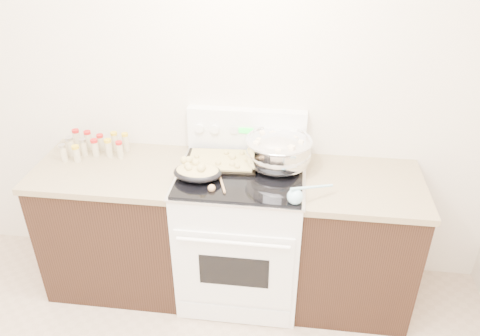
# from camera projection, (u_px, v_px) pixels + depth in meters

# --- Properties ---
(room_shell) EXTENTS (4.10, 3.60, 2.75)m
(room_shell) POSITION_uv_depth(u_px,v_px,m) (48.00, 191.00, 1.26)
(room_shell) COLOR silver
(room_shell) RESTS_ON ground
(counter_left) EXTENTS (0.93, 0.67, 0.92)m
(counter_left) POSITION_uv_depth(u_px,v_px,m) (120.00, 224.00, 3.17)
(counter_left) COLOR black
(counter_left) RESTS_ON ground
(counter_right) EXTENTS (0.73, 0.67, 0.92)m
(counter_right) POSITION_uv_depth(u_px,v_px,m) (354.00, 243.00, 3.00)
(counter_right) COLOR black
(counter_right) RESTS_ON ground
(kitchen_range) EXTENTS (0.78, 0.73, 1.22)m
(kitchen_range) POSITION_uv_depth(u_px,v_px,m) (241.00, 231.00, 3.06)
(kitchen_range) COLOR white
(kitchen_range) RESTS_ON ground
(mixing_bowl) EXTENTS (0.41, 0.41, 0.24)m
(mixing_bowl) POSITION_uv_depth(u_px,v_px,m) (278.00, 152.00, 2.84)
(mixing_bowl) COLOR silver
(mixing_bowl) RESTS_ON kitchen_range
(roasting_pan) EXTENTS (0.29, 0.21, 0.11)m
(roasting_pan) POSITION_uv_depth(u_px,v_px,m) (197.00, 171.00, 2.73)
(roasting_pan) COLOR black
(roasting_pan) RESTS_ON kitchen_range
(baking_sheet) EXTENTS (0.46, 0.33, 0.06)m
(baking_sheet) POSITION_uv_depth(u_px,v_px,m) (222.00, 161.00, 2.90)
(baking_sheet) COLOR black
(baking_sheet) RESTS_ON kitchen_range
(wooden_spoon) EXTENTS (0.11, 0.27, 0.04)m
(wooden_spoon) POSITION_uv_depth(u_px,v_px,m) (215.00, 185.00, 2.68)
(wooden_spoon) COLOR tan
(wooden_spoon) RESTS_ON kitchen_range
(blue_ladle) EXTENTS (0.26, 0.20, 0.11)m
(blue_ladle) POSITION_uv_depth(u_px,v_px,m) (297.00, 196.00, 2.54)
(blue_ladle) COLOR #97CDE2
(blue_ladle) RESTS_ON kitchen_range
(spice_jars) EXTENTS (0.39, 0.23, 0.13)m
(spice_jars) POSITION_uv_depth(u_px,v_px,m) (93.00, 145.00, 3.04)
(spice_jars) COLOR #BFB28C
(spice_jars) RESTS_ON counter_left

